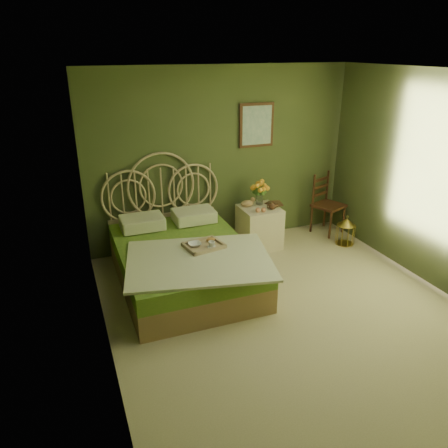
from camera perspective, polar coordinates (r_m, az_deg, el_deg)
name	(u,v)px	position (r m, az deg, el deg)	size (l,w,h in m)	color
floor	(292,315)	(5.11, 8.90, -11.62)	(4.50, 4.50, 0.00)	#C2B18C
ceiling	(309,73)	(4.26, 11.06, 18.84)	(4.50, 4.50, 0.00)	silver
wall_back	(222,158)	(6.47, -0.31, 8.61)	(4.00, 4.00, 0.00)	#50582E
wall_left	(98,235)	(3.94, -16.08, -1.43)	(4.50, 4.50, 0.00)	#50582E
wall_art	(257,125)	(6.56, 4.27, 12.75)	(0.54, 0.04, 0.64)	#381B0F
bed	(183,259)	(5.59, -5.39, -4.52)	(1.87, 2.36, 1.46)	#9E744F
nightstand	(259,223)	(6.56, 4.63, 0.16)	(0.56, 0.56, 1.04)	beige
chair	(326,199)	(7.22, 13.23, 3.14)	(0.55, 0.55, 0.96)	#381B0F
birdcage	(346,231)	(6.90, 15.60, -0.95)	(0.27, 0.27, 0.42)	gold
book_lower	(270,205)	(6.55, 6.05, 2.47)	(0.16, 0.21, 0.02)	#381E0F
book_upper	(270,204)	(6.54, 6.06, 2.64)	(0.17, 0.24, 0.02)	#472819
cereal_bowl	(195,244)	(5.34, -3.85, -2.68)	(0.16, 0.16, 0.04)	white
coffee_cup	(212,244)	(5.28, -1.63, -2.67)	(0.08, 0.08, 0.08)	white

